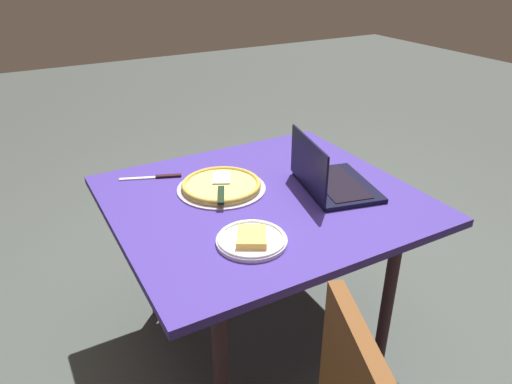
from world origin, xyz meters
TOP-DOWN VIEW (x-y plane):
  - ground_plane at (0.00, 0.00)m, footprint 12.00×12.00m
  - dining_table at (0.00, 0.00)m, footprint 1.01×1.12m
  - laptop at (-0.07, -0.26)m, footprint 0.39×0.33m
  - pizza_plate at (-0.26, 0.19)m, footprint 0.23×0.23m
  - pizza_tray at (0.13, 0.11)m, footprint 0.35×0.35m
  - table_knife at (0.35, 0.30)m, footprint 0.11×0.24m

SIDE VIEW (x-z plane):
  - ground_plane at x=0.00m, z-range 0.00..0.00m
  - dining_table at x=0.00m, z-range 0.28..0.98m
  - table_knife at x=0.35m, z-range 0.70..0.71m
  - pizza_plate at x=-0.26m, z-range 0.70..0.74m
  - pizza_tray at x=0.13m, z-range 0.70..0.74m
  - laptop at x=-0.07m, z-range 0.64..0.85m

